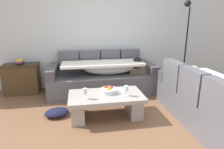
{
  "coord_description": "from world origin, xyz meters",
  "views": [
    {
      "loc": [
        -0.6,
        -2.39,
        1.53
      ],
      "look_at": [
        0.01,
        1.04,
        0.55
      ],
      "focal_mm": 30.7,
      "sensor_mm": 36.0,
      "label": 1
    }
  ],
  "objects_px": {
    "open_magazine": "(117,91)",
    "side_cabinet": "(22,79)",
    "fruit_bowl": "(109,90)",
    "wine_glass_near_left": "(85,92)",
    "coffee_table": "(106,102)",
    "floor_lamp": "(185,40)",
    "couch_near_window": "(211,103)",
    "crumpled_garment": "(57,112)",
    "book_stack_on_cabinet": "(20,62)",
    "wine_glass_near_right": "(126,89)",
    "couch_along_wall": "(104,77)"
  },
  "relations": [
    {
      "from": "floor_lamp",
      "to": "couch_near_window",
      "type": "bearing_deg",
      "value": -104.85
    },
    {
      "from": "open_magazine",
      "to": "book_stack_on_cabinet",
      "type": "xyz_separation_m",
      "value": [
        -1.85,
        1.28,
        0.3
      ]
    },
    {
      "from": "floor_lamp",
      "to": "wine_glass_near_right",
      "type": "bearing_deg",
      "value": -144.12
    },
    {
      "from": "couch_along_wall",
      "to": "fruit_bowl",
      "type": "bearing_deg",
      "value": -92.96
    },
    {
      "from": "crumpled_garment",
      "to": "wine_glass_near_left",
      "type": "bearing_deg",
      "value": -28.63
    },
    {
      "from": "open_magazine",
      "to": "book_stack_on_cabinet",
      "type": "relative_size",
      "value": 1.36
    },
    {
      "from": "couch_along_wall",
      "to": "book_stack_on_cabinet",
      "type": "bearing_deg",
      "value": 172.44
    },
    {
      "from": "open_magazine",
      "to": "side_cabinet",
      "type": "relative_size",
      "value": 0.39
    },
    {
      "from": "coffee_table",
      "to": "wine_glass_near_right",
      "type": "height_order",
      "value": "wine_glass_near_right"
    },
    {
      "from": "wine_glass_near_left",
      "to": "crumpled_garment",
      "type": "bearing_deg",
      "value": 151.37
    },
    {
      "from": "wine_glass_near_right",
      "to": "fruit_bowl",
      "type": "bearing_deg",
      "value": 142.41
    },
    {
      "from": "coffee_table",
      "to": "floor_lamp",
      "type": "relative_size",
      "value": 0.62
    },
    {
      "from": "couch_near_window",
      "to": "crumpled_garment",
      "type": "distance_m",
      "value": 2.44
    },
    {
      "from": "fruit_bowl",
      "to": "crumpled_garment",
      "type": "relative_size",
      "value": 0.7
    },
    {
      "from": "coffee_table",
      "to": "floor_lamp",
      "type": "distance_m",
      "value": 2.4
    },
    {
      "from": "couch_along_wall",
      "to": "wine_glass_near_right",
      "type": "height_order",
      "value": "couch_along_wall"
    },
    {
      "from": "crumpled_garment",
      "to": "book_stack_on_cabinet",
      "type": "bearing_deg",
      "value": 123.96
    },
    {
      "from": "fruit_bowl",
      "to": "wine_glass_near_left",
      "type": "distance_m",
      "value": 0.45
    },
    {
      "from": "couch_near_window",
      "to": "coffee_table",
      "type": "bearing_deg",
      "value": 71.5
    },
    {
      "from": "open_magazine",
      "to": "crumpled_garment",
      "type": "height_order",
      "value": "open_magazine"
    },
    {
      "from": "wine_glass_near_left",
      "to": "floor_lamp",
      "type": "bearing_deg",
      "value": 27.55
    },
    {
      "from": "floor_lamp",
      "to": "crumpled_garment",
      "type": "distance_m",
      "value": 3.1
    },
    {
      "from": "wine_glass_near_left",
      "to": "book_stack_on_cabinet",
      "type": "relative_size",
      "value": 0.81
    },
    {
      "from": "couch_along_wall",
      "to": "book_stack_on_cabinet",
      "type": "xyz_separation_m",
      "value": [
        -1.76,
        0.23,
        0.36
      ]
    },
    {
      "from": "fruit_bowl",
      "to": "book_stack_on_cabinet",
      "type": "relative_size",
      "value": 1.36
    },
    {
      "from": "coffee_table",
      "to": "open_magazine",
      "type": "xyz_separation_m",
      "value": [
        0.21,
        0.11,
        0.15
      ]
    },
    {
      "from": "open_magazine",
      "to": "side_cabinet",
      "type": "xyz_separation_m",
      "value": [
        -1.85,
        1.27,
        -0.06
      ]
    },
    {
      "from": "wine_glass_near_left",
      "to": "open_magazine",
      "type": "distance_m",
      "value": 0.6
    },
    {
      "from": "wine_glass_near_right",
      "to": "crumpled_garment",
      "type": "distance_m",
      "value": 1.22
    },
    {
      "from": "wine_glass_near_right",
      "to": "open_magazine",
      "type": "relative_size",
      "value": 0.59
    },
    {
      "from": "wine_glass_near_right",
      "to": "book_stack_on_cabinet",
      "type": "height_order",
      "value": "book_stack_on_cabinet"
    },
    {
      "from": "crumpled_garment",
      "to": "open_magazine",
      "type": "bearing_deg",
      "value": -2.0
    },
    {
      "from": "open_magazine",
      "to": "side_cabinet",
      "type": "bearing_deg",
      "value": 166.51
    },
    {
      "from": "wine_glass_near_right",
      "to": "book_stack_on_cabinet",
      "type": "xyz_separation_m",
      "value": [
        -1.95,
        1.49,
        0.19
      ]
    },
    {
      "from": "wine_glass_near_right",
      "to": "crumpled_garment",
      "type": "xyz_separation_m",
      "value": [
        -1.12,
        0.25,
        -0.44
      ]
    },
    {
      "from": "floor_lamp",
      "to": "crumpled_garment",
      "type": "bearing_deg",
      "value": -161.23
    },
    {
      "from": "fruit_bowl",
      "to": "book_stack_on_cabinet",
      "type": "distance_m",
      "value": 2.16
    },
    {
      "from": "coffee_table",
      "to": "fruit_bowl",
      "type": "relative_size",
      "value": 4.29
    },
    {
      "from": "coffee_table",
      "to": "wine_glass_near_left",
      "type": "xyz_separation_m",
      "value": [
        -0.34,
        -0.12,
        0.26
      ]
    },
    {
      "from": "fruit_bowl",
      "to": "floor_lamp",
      "type": "distance_m",
      "value": 2.25
    },
    {
      "from": "fruit_bowl",
      "to": "wine_glass_near_left",
      "type": "bearing_deg",
      "value": -154.15
    },
    {
      "from": "book_stack_on_cabinet",
      "to": "wine_glass_near_right",
      "type": "bearing_deg",
      "value": -37.37
    },
    {
      "from": "floor_lamp",
      "to": "coffee_table",
      "type": "bearing_deg",
      "value": -151.06
    },
    {
      "from": "couch_near_window",
      "to": "crumpled_garment",
      "type": "bearing_deg",
      "value": 74.39
    },
    {
      "from": "couch_along_wall",
      "to": "floor_lamp",
      "type": "distance_m",
      "value": 2.0
    },
    {
      "from": "crumpled_garment",
      "to": "floor_lamp",
      "type": "bearing_deg",
      "value": 18.77
    },
    {
      "from": "couch_along_wall",
      "to": "floor_lamp",
      "type": "height_order",
      "value": "floor_lamp"
    },
    {
      "from": "fruit_bowl",
      "to": "wine_glass_near_left",
      "type": "xyz_separation_m",
      "value": [
        -0.4,
        -0.19,
        0.07
      ]
    },
    {
      "from": "side_cabinet",
      "to": "book_stack_on_cabinet",
      "type": "bearing_deg",
      "value": 141.66
    },
    {
      "from": "wine_glass_near_right",
      "to": "side_cabinet",
      "type": "xyz_separation_m",
      "value": [
        -1.94,
        1.48,
        -0.17
      ]
    }
  ]
}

